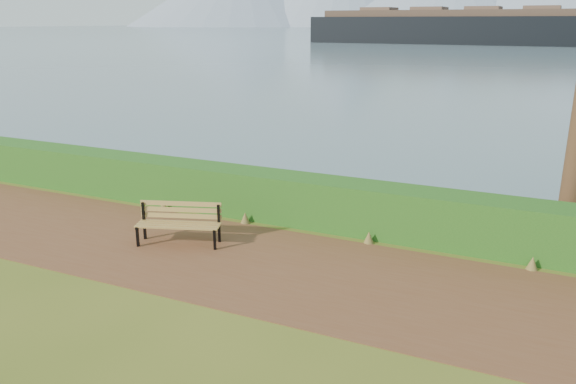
% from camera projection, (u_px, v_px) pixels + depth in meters
% --- Properties ---
extents(ground, '(140.00, 140.00, 0.00)m').
position_uv_depth(ground, '(244.00, 270.00, 9.64)').
color(ground, '#4C5C1A').
rests_on(ground, ground).
extents(path, '(40.00, 3.40, 0.01)m').
position_uv_depth(path, '(253.00, 263.00, 9.90)').
color(path, brown).
rests_on(path, ground).
extents(hedge, '(32.00, 0.85, 1.00)m').
position_uv_depth(hedge, '(303.00, 200.00, 11.76)').
color(hedge, '#154A15').
rests_on(hedge, ground).
extents(water, '(700.00, 510.00, 0.00)m').
position_uv_depth(water, '(542.00, 31.00, 235.95)').
color(water, '#3F5866').
rests_on(water, ground).
extents(bench, '(1.65, 0.94, 0.80)m').
position_uv_depth(bench, '(179.00, 220.00, 10.68)').
color(bench, black).
rests_on(bench, ground).
extents(cargo_ship, '(67.63, 12.75, 20.44)m').
position_uv_depth(cargo_ship, '(510.00, 27.00, 98.71)').
color(cargo_ship, black).
rests_on(cargo_ship, ground).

